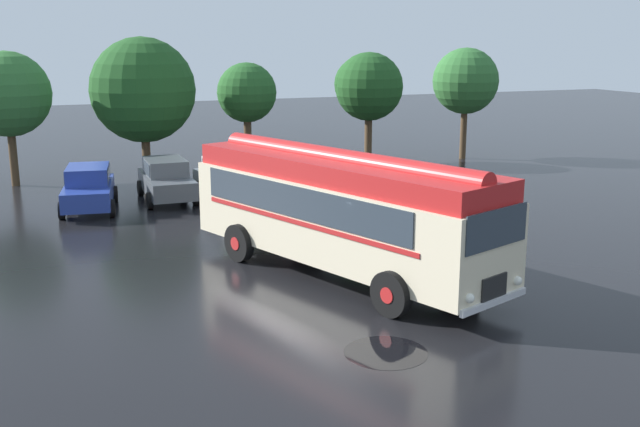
{
  "coord_description": "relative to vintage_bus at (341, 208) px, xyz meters",
  "views": [
    {
      "loc": [
        -8.27,
        -17.23,
        6.34
      ],
      "look_at": [
        -0.58,
        2.35,
        1.4
      ],
      "focal_mm": 42.0,
      "sensor_mm": 36.0,
      "label": 1
    }
  ],
  "objects": [
    {
      "name": "ground_plane",
      "position": [
        0.57,
        -0.84,
        -1.89
      ],
      "size": [
        120.0,
        120.0,
        0.0
      ],
      "primitive_type": "plane",
      "color": "black"
    },
    {
      "name": "vintage_bus",
      "position": [
        0.0,
        0.0,
        0.0
      ],
      "size": [
        5.83,
        10.31,
        3.49
      ],
      "color": "beige",
      "rests_on": "ground"
    },
    {
      "name": "car_near_left",
      "position": [
        -5.71,
        10.82,
        -1.05
      ],
      "size": [
        2.42,
        4.41,
        1.66
      ],
      "color": "navy",
      "rests_on": "ground"
    },
    {
      "name": "car_mid_left",
      "position": [
        -2.68,
        11.49,
        -1.05
      ],
      "size": [
        1.99,
        4.21,
        1.66
      ],
      "color": "#4C5156",
      "rests_on": "ground"
    },
    {
      "name": "car_mid_right",
      "position": [
        -0.25,
        10.73,
        -1.05
      ],
      "size": [
        2.38,
        4.39,
        1.66
      ],
      "color": "silver",
      "rests_on": "ground"
    },
    {
      "name": "car_far_right",
      "position": [
        2.6,
        11.02,
        -1.05
      ],
      "size": [
        2.34,
        4.37,
        1.66
      ],
      "color": "maroon",
      "rests_on": "ground"
    },
    {
      "name": "tree_far_left",
      "position": [
        -8.5,
        17.1,
        2.03
      ],
      "size": [
        3.71,
        3.67,
        5.84
      ],
      "color": "#4C3823",
      "rests_on": "ground"
    },
    {
      "name": "tree_left_of_centre",
      "position": [
        -2.79,
        16.65,
        2.09
      ],
      "size": [
        4.75,
        4.75,
        6.43
      ],
      "color": "#4C3823",
      "rests_on": "ground"
    },
    {
      "name": "tree_centre",
      "position": [
        2.44,
        17.33,
        1.8
      ],
      "size": [
        2.89,
        2.89,
        5.22
      ],
      "color": "#4C3823",
      "rests_on": "ground"
    },
    {
      "name": "tree_right_of_centre",
      "position": [
        8.56,
        16.86,
        2.07
      ],
      "size": [
        3.46,
        3.46,
        5.68
      ],
      "color": "#4C3823",
      "rests_on": "ground"
    },
    {
      "name": "tree_far_right",
      "position": [
        14.19,
        16.43,
        2.29
      ],
      "size": [
        3.47,
        3.47,
        5.87
      ],
      "color": "#4C3823",
      "rests_on": "ground"
    },
    {
      "name": "puddle_patch",
      "position": [
        -1.16,
        -5.16,
        -1.89
      ],
      "size": [
        1.75,
        1.75,
        0.01
      ],
      "primitive_type": "cylinder",
      "color": "black",
      "rests_on": "ground"
    }
  ]
}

